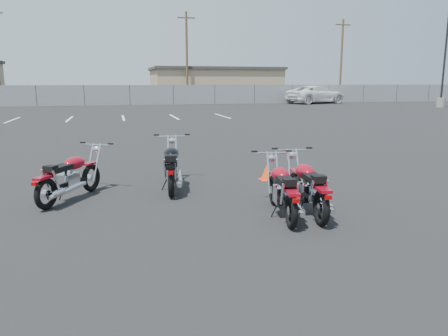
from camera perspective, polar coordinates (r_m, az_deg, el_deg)
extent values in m
plane|color=black|center=(6.89, -0.39, -6.34)|extent=(120.00, 120.00, 0.00)
torus|color=black|center=(8.76, -16.97, -1.22)|extent=(0.36, 0.51, 0.53)
cylinder|color=silver|center=(8.76, -16.97, -1.22)|extent=(0.15, 0.17, 0.14)
torus|color=black|center=(7.75, -22.23, -3.14)|extent=(0.36, 0.51, 0.53)
cylinder|color=silver|center=(7.75, -22.23, -3.14)|extent=(0.15, 0.17, 0.14)
cube|color=black|center=(8.24, -19.45, -1.89)|extent=(0.56, 0.84, 0.05)
cube|color=silver|center=(8.19, -19.66, -1.59)|extent=(0.39, 0.42, 0.27)
cylinder|color=silver|center=(8.16, -19.73, -0.49)|extent=(0.27, 0.28, 0.23)
ellipsoid|color=maroon|center=(8.30, -18.96, 0.62)|extent=(0.50, 0.58, 0.23)
cube|color=black|center=(7.97, -20.72, -0.05)|extent=(0.45, 0.54, 0.09)
cube|color=black|center=(7.79, -21.72, -0.10)|extent=(0.25, 0.24, 0.11)
cube|color=maroon|center=(7.68, -22.46, -1.15)|extent=(0.33, 0.40, 0.04)
cube|color=maroon|center=(8.70, -17.08, 0.58)|extent=(0.25, 0.32, 0.04)
cylinder|color=silver|center=(7.74, -21.12, -1.40)|extent=(0.12, 0.16, 0.35)
cylinder|color=silver|center=(7.87, -22.34, -1.29)|extent=(0.12, 0.16, 0.35)
cylinder|color=silver|center=(7.96, -19.73, -2.74)|extent=(0.57, 0.88, 0.11)
cylinder|color=silver|center=(7.74, -20.98, -3.08)|extent=(0.25, 0.32, 0.12)
cylinder|color=silver|center=(8.75, -16.26, 0.70)|extent=(0.22, 0.32, 0.70)
cylinder|color=silver|center=(8.83, -17.13, 0.75)|extent=(0.22, 0.32, 0.70)
sphere|color=silver|center=(8.87, -16.28, 2.35)|extent=(0.19, 0.19, 0.14)
cylinder|color=silver|center=(8.87, -16.25, 2.94)|extent=(0.55, 0.34, 0.03)
cylinder|color=black|center=(8.69, -14.60, 3.09)|extent=(0.11, 0.08, 0.03)
cylinder|color=black|center=(9.03, -17.98, 3.20)|extent=(0.11, 0.08, 0.03)
cylinder|color=black|center=(8.28, -20.43, -3.09)|extent=(0.13, 0.09, 0.27)
cube|color=#990505|center=(7.52, -23.53, -1.93)|extent=(0.10, 0.09, 0.05)
torus|color=black|center=(9.31, -6.76, 0.01)|extent=(0.19, 0.57, 0.56)
cylinder|color=silver|center=(9.31, -6.76, 0.01)|extent=(0.12, 0.16, 0.15)
torus|color=black|center=(7.98, -6.92, -1.88)|extent=(0.19, 0.57, 0.56)
cylinder|color=silver|center=(7.98, -6.92, -1.88)|extent=(0.12, 0.16, 0.15)
cube|color=black|center=(8.63, -6.84, -0.61)|extent=(0.24, 0.99, 0.06)
cube|color=silver|center=(8.58, -6.85, -0.31)|extent=(0.31, 0.39, 0.28)
cylinder|color=silver|center=(8.54, -6.88, 0.80)|extent=(0.22, 0.26, 0.25)
ellipsoid|color=black|center=(8.74, -6.87, 1.91)|extent=(0.37, 0.58, 0.24)
cube|color=black|center=(8.29, -6.93, 1.28)|extent=(0.32, 0.55, 0.09)
cube|color=black|center=(8.06, -6.97, 1.26)|extent=(0.23, 0.20, 0.11)
cube|color=black|center=(7.90, -6.97, 0.19)|extent=(0.23, 0.42, 0.05)
cube|color=black|center=(9.26, -6.80, 1.81)|extent=(0.17, 0.33, 0.04)
cylinder|color=silver|center=(8.06, -6.14, -0.01)|extent=(0.07, 0.18, 0.37)
cylinder|color=silver|center=(8.07, -7.74, -0.04)|extent=(0.07, 0.18, 0.37)
cylinder|color=silver|center=(8.37, -5.83, -1.37)|extent=(0.24, 1.04, 0.12)
cylinder|color=silver|center=(8.07, -5.84, -1.70)|extent=(0.16, 0.35, 0.12)
cylinder|color=silver|center=(9.37, -6.27, 1.96)|extent=(0.10, 0.38, 0.74)
cylinder|color=silver|center=(9.37, -7.31, 1.94)|extent=(0.10, 0.38, 0.74)
sphere|color=silver|center=(9.48, -6.81, 3.56)|extent=(0.17, 0.17, 0.15)
cylinder|color=silver|center=(9.49, -6.82, 4.13)|extent=(0.66, 0.13, 0.03)
cylinder|color=black|center=(9.46, -4.83, 4.38)|extent=(0.12, 0.05, 0.03)
cylinder|color=black|center=(9.48, -8.82, 4.30)|extent=(0.12, 0.05, 0.03)
cylinder|color=black|center=(8.58, -7.70, -1.93)|extent=(0.15, 0.04, 0.28)
cube|color=#990505|center=(7.67, -7.00, -0.61)|extent=(0.10, 0.07, 0.06)
torus|color=black|center=(7.53, 6.52, -2.81)|extent=(0.18, 0.53, 0.52)
cylinder|color=silver|center=(7.53, 6.52, -2.81)|extent=(0.11, 0.15, 0.14)
torus|color=black|center=(6.34, 8.77, -5.56)|extent=(0.18, 0.53, 0.52)
cylinder|color=silver|center=(6.34, 8.77, -5.56)|extent=(0.11, 0.15, 0.14)
cube|color=black|center=(6.92, 7.56, -3.79)|extent=(0.23, 0.92, 0.05)
cube|color=silver|center=(6.86, 7.64, -3.46)|extent=(0.29, 0.37, 0.26)
cylinder|color=silver|center=(6.83, 7.68, -2.18)|extent=(0.21, 0.24, 0.23)
ellipsoid|color=maroon|center=(6.99, 7.35, -0.83)|extent=(0.35, 0.54, 0.22)
cube|color=black|center=(6.60, 8.11, -1.73)|extent=(0.30, 0.51, 0.09)
cube|color=black|center=(6.38, 8.56, -1.86)|extent=(0.21, 0.19, 0.10)
cube|color=maroon|center=(6.25, 8.89, -3.19)|extent=(0.21, 0.39, 0.04)
cube|color=maroon|center=(7.47, 6.57, -0.76)|extent=(0.16, 0.31, 0.03)
cylinder|color=silver|center=(6.42, 9.47, -3.33)|extent=(0.07, 0.17, 0.34)
cylinder|color=silver|center=(6.38, 7.64, -3.38)|extent=(0.07, 0.17, 0.34)
cylinder|color=silver|center=(6.72, 9.19, -4.76)|extent=(0.23, 0.96, 0.11)
cylinder|color=silver|center=(6.45, 9.79, -5.28)|extent=(0.15, 0.32, 0.12)
cylinder|color=silver|center=(7.58, 6.99, -0.56)|extent=(0.09, 0.35, 0.69)
cylinder|color=silver|center=(7.55, 5.83, -0.58)|extent=(0.09, 0.35, 0.69)
sphere|color=silver|center=(7.66, 6.25, 1.31)|extent=(0.16, 0.16, 0.14)
cylinder|color=silver|center=(7.66, 6.23, 1.97)|extent=(0.61, 0.12, 0.03)
cylinder|color=black|center=(7.70, 8.50, 2.23)|extent=(0.11, 0.05, 0.03)
cylinder|color=black|center=(7.58, 4.00, 2.19)|extent=(0.11, 0.05, 0.03)
cylinder|color=black|center=(6.86, 6.67, -5.35)|extent=(0.14, 0.04, 0.26)
cube|color=#990505|center=(6.05, 9.38, -4.24)|extent=(0.09, 0.07, 0.05)
torus|color=black|center=(7.73, 9.27, -2.46)|extent=(0.16, 0.55, 0.54)
cylinder|color=silver|center=(7.73, 9.27, -2.46)|extent=(0.11, 0.15, 0.14)
torus|color=black|center=(6.53, 12.59, -5.11)|extent=(0.16, 0.55, 0.54)
cylinder|color=silver|center=(6.53, 12.59, -5.11)|extent=(0.11, 0.15, 0.14)
cube|color=black|center=(7.12, 10.80, -3.40)|extent=(0.20, 0.95, 0.05)
cube|color=silver|center=(7.06, 10.93, -3.06)|extent=(0.29, 0.37, 0.27)
cylinder|color=silver|center=(7.02, 10.98, -1.78)|extent=(0.20, 0.24, 0.24)
ellipsoid|color=maroon|center=(7.19, 10.49, -0.44)|extent=(0.33, 0.55, 0.23)
cube|color=black|center=(6.79, 11.61, -1.31)|extent=(0.29, 0.52, 0.09)
cube|color=black|center=(6.58, 12.27, -1.42)|extent=(0.22, 0.18, 0.11)
cube|color=maroon|center=(6.44, 12.75, -2.74)|extent=(0.20, 0.39, 0.04)
cube|color=maroon|center=(7.67, 9.34, -0.40)|extent=(0.15, 0.32, 0.04)
cylinder|color=silver|center=(6.63, 13.15, -2.88)|extent=(0.06, 0.17, 0.35)
cylinder|color=silver|center=(6.56, 11.38, -2.96)|extent=(0.06, 0.17, 0.35)
cylinder|color=silver|center=(6.93, 12.62, -4.33)|extent=(0.19, 0.99, 0.12)
cylinder|color=silver|center=(6.67, 13.48, -4.82)|extent=(0.14, 0.33, 0.12)
cylinder|color=silver|center=(7.79, 9.68, -0.19)|extent=(0.08, 0.36, 0.71)
cylinder|color=silver|center=(7.74, 8.53, -0.23)|extent=(0.08, 0.36, 0.71)
sphere|color=silver|center=(7.86, 8.86, 1.67)|extent=(0.16, 0.16, 0.14)
cylinder|color=silver|center=(7.86, 8.84, 2.34)|extent=(0.63, 0.10, 0.03)
cylinder|color=black|center=(7.94, 11.07, 2.60)|extent=(0.11, 0.04, 0.03)
cylinder|color=black|center=(7.76, 6.65, 2.54)|extent=(0.11, 0.04, 0.03)
cylinder|color=black|center=(7.04, 10.00, -4.97)|extent=(0.14, 0.04, 0.27)
cube|color=#990505|center=(6.25, 13.47, -3.76)|extent=(0.10, 0.06, 0.05)
cone|color=#FF400D|center=(9.41, 5.63, -0.47)|extent=(0.27, 0.27, 0.34)
cube|color=#FF400D|center=(9.44, 5.61, -1.52)|extent=(0.30, 0.30, 0.01)
cylinder|color=gray|center=(40.76, 26.44, 7.67)|extent=(0.70, 0.70, 0.80)
cylinder|color=black|center=(40.84, 27.01, 14.13)|extent=(0.16, 0.16, 8.44)
cube|color=slate|center=(41.42, -12.19, 9.30)|extent=(80.00, 0.04, 1.80)
cylinder|color=black|center=(41.89, -23.31, 8.67)|extent=(0.06, 0.06, 1.80)
cylinder|color=black|center=(41.47, -17.79, 9.03)|extent=(0.06, 0.06, 1.80)
cylinder|color=black|center=(41.42, -12.19, 9.30)|extent=(0.06, 0.06, 1.80)
cylinder|color=black|center=(41.77, -6.63, 9.49)|extent=(0.06, 0.06, 1.80)
cylinder|color=black|center=(42.49, -1.20, 9.59)|extent=(0.06, 0.06, 1.80)
cylinder|color=black|center=(43.56, 4.00, 9.60)|extent=(0.06, 0.06, 1.80)
cylinder|color=black|center=(44.97, 8.92, 9.54)|extent=(0.06, 0.06, 1.80)
cylinder|color=black|center=(46.68, 13.51, 9.43)|extent=(0.06, 0.06, 1.80)
cylinder|color=black|center=(48.65, 17.74, 9.27)|extent=(0.06, 0.06, 1.80)
cylinder|color=black|center=(50.87, 21.62, 9.08)|extent=(0.06, 0.06, 1.80)
cylinder|color=black|center=(53.29, 25.16, 8.87)|extent=(0.06, 0.06, 1.80)
cube|color=tan|center=(51.69, -1.30, 10.75)|extent=(14.00, 9.00, 3.40)
cube|color=#3B3431|center=(51.71, -1.31, 12.80)|extent=(14.40, 9.40, 0.30)
cylinder|color=#4A3922|center=(46.07, -4.88, 14.15)|extent=(0.24, 0.24, 9.00)
cube|color=#4A3922|center=(46.44, -4.96, 18.96)|extent=(1.80, 0.12, 0.12)
cylinder|color=#4A3922|center=(53.01, 15.07, 13.42)|extent=(0.24, 0.24, 9.00)
cube|color=#4A3922|center=(53.33, 15.29, 17.61)|extent=(1.80, 0.12, 0.12)
cube|color=silver|center=(27.01, -25.90, 5.66)|extent=(0.12, 4.00, 0.01)
cube|color=silver|center=(26.57, -19.53, 6.07)|extent=(0.12, 4.00, 0.01)
cube|color=silver|center=(26.46, -13.02, 6.40)|extent=(0.12, 4.00, 0.01)
cube|color=silver|center=(26.70, -6.53, 6.65)|extent=(0.12, 4.00, 0.01)
cube|color=silver|center=(27.26, -0.23, 6.82)|extent=(0.12, 4.00, 0.01)
imported|color=silver|center=(44.34, 11.90, 9.99)|extent=(4.84, 7.60, 2.69)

